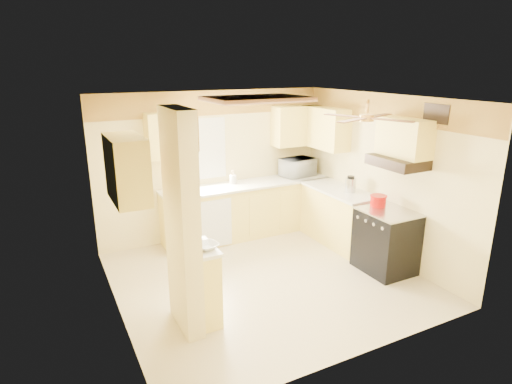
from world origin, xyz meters
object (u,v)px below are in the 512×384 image
dutch_oven (378,201)px  kettle (350,185)px  microwave (298,167)px  bowl (207,246)px  stove (386,241)px

dutch_oven → kettle: 0.69m
microwave → kettle: (0.21, -1.24, -0.04)m
bowl → dutch_oven: bearing=6.7°
microwave → dutch_oven: size_ratio=2.44×
stove → microwave: size_ratio=1.54×
stove → dutch_oven: bearing=84.6°
bowl → kettle: bearing=19.7°
bowl → dutch_oven: (2.79, 0.33, 0.03)m
bowl → kettle: 3.01m
dutch_oven → kettle: size_ratio=0.93×
stove → dutch_oven: 0.59m
stove → kettle: bearing=86.0°
stove → bowl: bowl is taller
dutch_oven → kettle: (0.04, 0.69, 0.06)m
dutch_oven → kettle: kettle is taller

